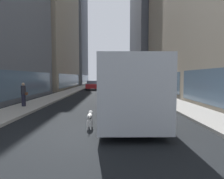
# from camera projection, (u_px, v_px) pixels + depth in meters

# --- Properties ---
(ground_plane) EXTENTS (120.00, 120.00, 0.00)m
(ground_plane) POSITION_uv_depth(u_px,v_px,m) (109.00, 87.00, 42.51)
(ground_plane) COLOR black
(sidewalk_left) EXTENTS (2.40, 110.00, 0.15)m
(sidewalk_left) POSITION_uv_depth(u_px,v_px,m) (83.00, 87.00, 42.45)
(sidewalk_left) COLOR #ADA89E
(sidewalk_left) RESTS_ON ground
(sidewalk_right) EXTENTS (2.40, 110.00, 0.15)m
(sidewalk_right) POSITION_uv_depth(u_px,v_px,m) (134.00, 87.00, 42.57)
(sidewalk_right) COLOR gray
(sidewalk_right) RESTS_ON ground
(building_left_far) EXTENTS (9.92, 14.27, 36.22)m
(building_left_far) POSITION_uv_depth(u_px,v_px,m) (68.00, 23.00, 55.06)
(building_left_far) COLOR slate
(building_left_far) RESTS_ON ground
(building_right_mid) EXTENTS (8.58, 17.53, 26.01)m
(building_right_mid) POSITION_uv_depth(u_px,v_px,m) (191.00, 1.00, 26.86)
(building_right_mid) COLOR #A0937F
(building_right_mid) RESTS_ON ground
(building_right_far) EXTENTS (11.17, 21.08, 33.74)m
(building_right_far) POSITION_uv_depth(u_px,v_px,m) (157.00, 17.00, 46.46)
(building_right_far) COLOR #4C515B
(building_right_far) RESTS_ON ground
(transit_bus) EXTENTS (2.78, 11.53, 3.05)m
(transit_bus) POSITION_uv_depth(u_px,v_px,m) (124.00, 85.00, 11.76)
(transit_bus) COLOR #999EA3
(transit_bus) RESTS_ON ground
(car_blue_hatchback) EXTENTS (1.93, 4.62, 1.62)m
(car_blue_hatchback) POSITION_uv_depth(u_px,v_px,m) (119.00, 83.00, 49.58)
(car_blue_hatchback) COLOR #4C6BB7
(car_blue_hatchback) RESTS_ON ground
(car_red_coupe) EXTENTS (1.87, 4.41, 1.62)m
(car_red_coupe) POSITION_uv_depth(u_px,v_px,m) (92.00, 85.00, 33.41)
(car_red_coupe) COLOR red
(car_red_coupe) RESTS_ON ground
(car_grey_wagon) EXTENTS (1.92, 4.23, 1.62)m
(car_grey_wagon) POSITION_uv_depth(u_px,v_px,m) (124.00, 85.00, 33.34)
(car_grey_wagon) COLOR slate
(car_grey_wagon) RESTS_ON ground
(car_black_suv) EXTENTS (1.95, 4.56, 1.62)m
(car_black_suv) POSITION_uv_depth(u_px,v_px,m) (121.00, 83.00, 44.37)
(car_black_suv) COLOR black
(car_black_suv) RESTS_ON ground
(dalmatian_dog) EXTENTS (0.22, 0.96, 0.72)m
(dalmatian_dog) POSITION_uv_depth(u_px,v_px,m) (90.00, 116.00, 8.32)
(dalmatian_dog) COLOR white
(dalmatian_dog) RESTS_ON ground
(pedestrian_with_handbag) EXTENTS (0.45, 0.34, 1.69)m
(pedestrian_with_handbag) POSITION_uv_depth(u_px,v_px,m) (24.00, 94.00, 13.59)
(pedestrian_with_handbag) COLOR #1E1E2D
(pedestrian_with_handbag) RESTS_ON sidewalk_left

